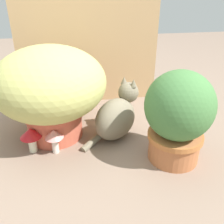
# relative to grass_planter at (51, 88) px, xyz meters

# --- Properties ---
(ground_plane) EXTENTS (6.00, 6.00, 0.00)m
(ground_plane) POSITION_rel_grass_planter_xyz_m (0.14, -0.14, -0.28)
(ground_plane) COLOR #826C5C
(cardboard_backdrop) EXTENTS (0.91, 0.03, 0.89)m
(cardboard_backdrop) POSITION_rel_grass_planter_xyz_m (0.23, 0.43, 0.17)
(cardboard_backdrop) COLOR tan
(cardboard_backdrop) RESTS_ON ground
(grass_planter) EXTENTS (0.56, 0.56, 0.49)m
(grass_planter) POSITION_rel_grass_planter_xyz_m (0.00, 0.00, 0.00)
(grass_planter) COLOR #C35941
(grass_planter) RESTS_ON ground
(leafy_planter) EXTENTS (0.30, 0.30, 0.43)m
(leafy_planter) POSITION_rel_grass_planter_xyz_m (0.55, -0.29, -0.05)
(leafy_planter) COLOR #B5683E
(leafy_planter) RESTS_ON ground
(cat) EXTENTS (0.36, 0.30, 0.32)m
(cat) POSITION_rel_grass_planter_xyz_m (0.33, -0.06, -0.16)
(cat) COLOR #776D58
(cat) RESTS_ON ground
(mushroom_ornament_pink) EXTENTS (0.09, 0.09, 0.13)m
(mushroom_ornament_pink) POSITION_rel_grass_planter_xyz_m (0.00, -0.16, -0.19)
(mushroom_ornament_pink) COLOR silver
(mushroom_ornament_pink) RESTS_ON ground
(mushroom_ornament_red) EXTENTS (0.11, 0.11, 0.13)m
(mushroom_ornament_red) POSITION_rel_grass_planter_xyz_m (-0.11, -0.13, -0.19)
(mushroom_ornament_red) COLOR silver
(mushroom_ornament_red) RESTS_ON ground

